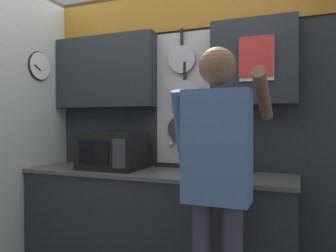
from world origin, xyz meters
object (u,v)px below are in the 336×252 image
(knife_block, at_px, (208,162))
(utensil_crock, at_px, (230,166))
(person, at_px, (218,169))
(microwave, at_px, (112,151))

(knife_block, xyz_separation_m, utensil_crock, (0.17, 0.00, -0.02))
(person, bearing_deg, microwave, 151.64)
(utensil_crock, bearing_deg, knife_block, -179.52)
(microwave, xyz_separation_m, utensil_crock, (1.03, 0.00, -0.08))
(microwave, height_order, person, person)
(knife_block, relative_size, utensil_crock, 0.80)
(microwave, xyz_separation_m, knife_block, (0.86, 0.00, -0.06))
(microwave, relative_size, knife_block, 1.97)
(knife_block, distance_m, person, 0.62)
(microwave, relative_size, person, 0.30)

